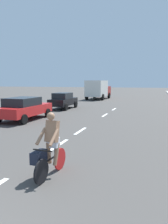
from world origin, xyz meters
name	(u,v)px	position (x,y,z in m)	size (l,w,h in m)	color
ground_plane	(115,109)	(0.00, 20.00, 0.00)	(160.00, 160.00, 0.00)	#423F3D
lane_stripe_2	(59,145)	(0.00, 6.83, 0.00)	(0.16, 1.80, 0.01)	white
lane_stripe_3	(80,131)	(0.00, 9.65, 0.00)	(0.16, 1.80, 0.01)	white
lane_stripe_4	(105,115)	(0.00, 15.68, 0.00)	(0.16, 1.80, 0.01)	white
lane_stripe_5	(114,109)	(0.00, 19.75, 0.00)	(0.16, 1.80, 0.01)	white
cyclist	(49,148)	(1.05, 3.85, 0.83)	(0.63, 1.71, 1.82)	black
parked_car_red	(24,108)	(-4.87, 11.82, 0.84)	(2.15, 4.59, 1.57)	red
parked_car_black	(63,100)	(-4.81, 18.55, 0.83)	(1.80, 3.83, 1.57)	black
delivery_truck	(98,89)	(-4.57, 31.33, 1.50)	(2.83, 6.31, 2.80)	maroon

